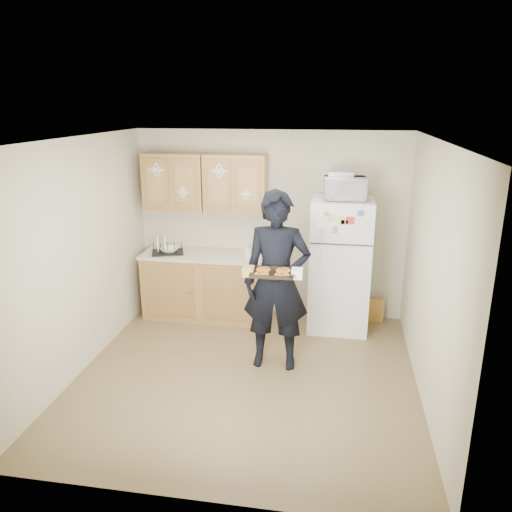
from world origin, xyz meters
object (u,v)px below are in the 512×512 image
object	(u,v)px
baking_tray	(273,273)
dish_rack	(168,247)
person	(277,282)
refrigerator	(340,265)
microwave	(345,188)

from	to	relation	value
baking_tray	dish_rack	world-z (taller)	baking_tray
person	baking_tray	size ratio (longest dim) A/B	4.55
refrigerator	person	size ratio (longest dim) A/B	0.86
baking_tray	microwave	size ratio (longest dim) A/B	0.87
refrigerator	dish_rack	distance (m)	2.28
dish_rack	person	bearing A→B (deg)	-34.44
refrigerator	person	bearing A→B (deg)	-121.02
person	baking_tray	world-z (taller)	person
person	microwave	distance (m)	1.52
refrigerator	microwave	distance (m)	0.99
baking_tray	person	bearing A→B (deg)	87.50
refrigerator	person	xyz separation A→B (m)	(-0.67, -1.11, 0.14)
microwave	dish_rack	bearing A→B (deg)	174.60
person	microwave	world-z (taller)	microwave
microwave	refrigerator	bearing A→B (deg)	102.05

